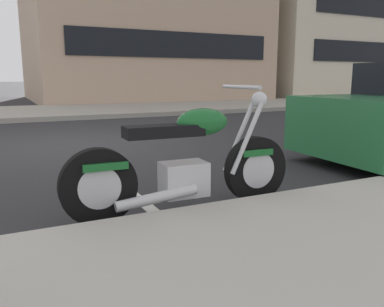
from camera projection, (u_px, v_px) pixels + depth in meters
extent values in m
plane|color=#28282B|center=(74.00, 145.00, 7.03)|extent=(260.00, 260.00, 0.00)
cube|color=gray|center=(316.00, 102.00, 18.17)|extent=(120.00, 5.00, 0.14)
cube|color=silver|center=(142.00, 201.00, 3.83)|extent=(0.12, 2.20, 0.01)
cylinder|color=black|center=(255.00, 169.00, 3.79)|extent=(0.63, 0.13, 0.63)
cylinder|color=silver|center=(255.00, 169.00, 3.79)|extent=(0.35, 0.13, 0.35)
cylinder|color=black|center=(98.00, 187.00, 3.19)|extent=(0.63, 0.13, 0.63)
cylinder|color=silver|center=(98.00, 187.00, 3.19)|extent=(0.35, 0.13, 0.35)
cube|color=silver|center=(184.00, 179.00, 3.49)|extent=(0.41, 0.27, 0.30)
cube|color=black|center=(164.00, 131.00, 3.34)|extent=(0.69, 0.24, 0.10)
ellipsoid|color=#196028|center=(202.00, 122.00, 3.47)|extent=(0.49, 0.25, 0.24)
cube|color=#196028|center=(104.00, 165.00, 3.17)|extent=(0.37, 0.19, 0.06)
cube|color=#196028|center=(254.00, 152.00, 3.75)|extent=(0.32, 0.17, 0.06)
cylinder|color=silver|center=(239.00, 137.00, 3.74)|extent=(0.34, 0.05, 0.65)
cylinder|color=silver|center=(247.00, 139.00, 3.61)|extent=(0.34, 0.05, 0.65)
cylinder|color=silver|center=(241.00, 87.00, 3.57)|extent=(0.06, 0.62, 0.04)
sphere|color=silver|center=(259.00, 100.00, 3.68)|extent=(0.15, 0.15, 0.15)
cylinder|color=silver|center=(157.00, 198.00, 3.26)|extent=(0.71, 0.11, 0.16)
cylinder|color=black|center=(327.00, 136.00, 5.95)|extent=(0.63, 0.26, 0.62)
cube|color=black|center=(176.00, 45.00, 17.08)|extent=(9.26, 0.06, 1.10)
cube|color=beige|center=(329.00, 9.00, 27.78)|extent=(15.57, 11.45, 11.82)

